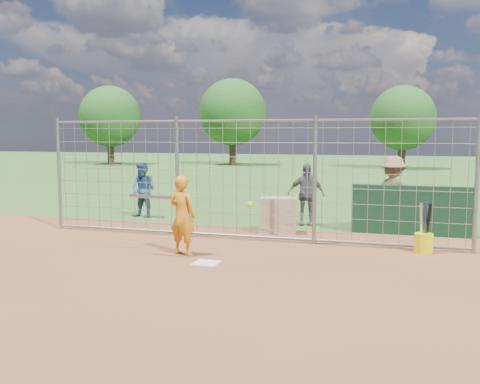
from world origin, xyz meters
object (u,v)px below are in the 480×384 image
(equipment_bin, at_px, (278,215))
(batter, at_px, (183,215))
(bystander_a, at_px, (143,190))
(bystander_c, at_px, (393,194))
(bucket_with_bats, at_px, (424,240))
(bystander_b, at_px, (306,194))

(equipment_bin, bearing_deg, batter, -122.58)
(bystander_a, relative_size, bystander_c, 0.86)
(bystander_a, height_order, bucket_with_bats, bystander_a)
(bucket_with_bats, bearing_deg, bystander_a, 161.42)
(bystander_b, height_order, bucket_with_bats, bystander_b)
(bystander_b, height_order, equipment_bin, bystander_b)
(bystander_c, distance_m, equipment_bin, 2.64)
(bystander_c, height_order, equipment_bin, bystander_c)
(bystander_b, relative_size, equipment_bin, 1.91)
(batter, distance_m, equipment_bin, 2.96)
(bystander_a, xyz_separation_m, bystander_c, (6.41, -0.27, 0.12))
(equipment_bin, bearing_deg, bystander_a, 155.16)
(bystander_c, relative_size, equipment_bin, 2.17)
(bucket_with_bats, bearing_deg, batter, -161.21)
(bystander_a, bearing_deg, bystander_c, 4.85)
(batter, relative_size, bucket_with_bats, 1.52)
(bystander_a, distance_m, bystander_c, 6.42)
(bystander_a, distance_m, bystander_b, 4.36)
(bystander_a, xyz_separation_m, bystander_b, (4.36, 0.11, 0.02))
(bystander_a, relative_size, equipment_bin, 1.86)
(batter, bearing_deg, bystander_a, -39.79)
(batter, xyz_separation_m, equipment_bin, (1.17, 2.70, -0.34))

